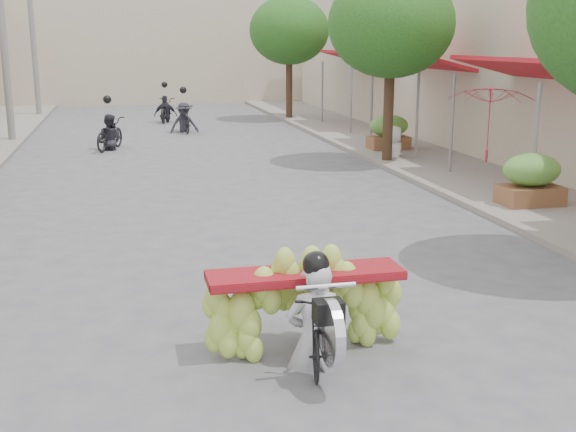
{
  "coord_description": "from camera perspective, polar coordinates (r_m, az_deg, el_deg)",
  "views": [
    {
      "loc": [
        -1.8,
        -4.8,
        3.33
      ],
      "look_at": [
        0.28,
        4.18,
        1.1
      ],
      "focal_mm": 45.0,
      "sensor_mm": 36.0,
      "label": 1
    }
  ],
  "objects": [
    {
      "name": "far_building",
      "position": [
        42.84,
        -10.97,
        13.61
      ],
      "size": [
        20.0,
        6.0,
        7.0
      ],
      "primitive_type": "cube",
      "color": "#BAAB93",
      "rests_on": "ground"
    },
    {
      "name": "utility_pole_far",
      "position": [
        26.06,
        -21.7,
        14.22
      ],
      "size": [
        0.6,
        0.24,
        8.0
      ],
      "color": "slate",
      "rests_on": "ground"
    },
    {
      "name": "street_tree_far",
      "position": [
        31.64,
        0.09,
        14.44
      ],
      "size": [
        3.4,
        3.4,
        5.25
      ],
      "color": "#3A2719",
      "rests_on": "ground"
    },
    {
      "name": "utility_pole_back",
      "position": [
        34.99,
        -19.57,
        14.0
      ],
      "size": [
        0.6,
        0.24,
        8.0
      ],
      "color": "slate",
      "rests_on": "ground"
    },
    {
      "name": "sidewalk_right",
      "position": [
        21.92,
        10.81,
        4.79
      ],
      "size": [
        4.0,
        60.0,
        0.12
      ],
      "primitive_type": "cube",
      "color": "gray",
      "rests_on": "ground"
    },
    {
      "name": "bg_motorbike_a",
      "position": [
        23.5,
        -13.98,
        6.85
      ],
      "size": [
        1.28,
        1.89,
        1.95
      ],
      "color": "black",
      "rests_on": "ground"
    },
    {
      "name": "bg_motorbike_c",
      "position": [
        31.16,
        -9.68,
        8.72
      ],
      "size": [
        1.07,
        1.86,
        1.95
      ],
      "color": "black",
      "rests_on": "ground"
    },
    {
      "name": "produce_crate_far",
      "position": [
        22.44,
        7.97,
        6.79
      ],
      "size": [
        1.2,
        0.88,
        1.16
      ],
      "color": "brown",
      "rests_on": "ground"
    },
    {
      "name": "market_umbrella",
      "position": [
        16.26,
        15.8,
        10.01
      ],
      "size": [
        2.4,
        2.4,
        1.7
      ],
      "rotation": [
        0.0,
        0.0,
        -0.35
      ],
      "color": "#AF1735",
      "rests_on": "ground"
    },
    {
      "name": "street_tree_mid",
      "position": [
        20.14,
        8.16,
        14.77
      ],
      "size": [
        3.4,
        3.4,
        5.25
      ],
      "color": "#3A2719",
      "rests_on": "ground"
    },
    {
      "name": "produce_crate_mid",
      "position": [
        15.32,
        18.67,
        3.05
      ],
      "size": [
        1.2,
        0.88,
        1.16
      ],
      "color": "brown",
      "rests_on": "ground"
    },
    {
      "name": "banana_motorbike",
      "position": [
        7.68,
        1.76,
        -6.31
      ],
      "size": [
        2.2,
        1.76,
        2.13
      ],
      "color": "black",
      "rests_on": "ground"
    },
    {
      "name": "bg_motorbike_b",
      "position": [
        27.51,
        -8.24,
        8.25
      ],
      "size": [
        1.11,
        1.91,
        1.95
      ],
      "color": "black",
      "rests_on": "ground"
    },
    {
      "name": "pedestrian",
      "position": [
        20.89,
        8.38,
        7.07
      ],
      "size": [
        1.01,
        0.9,
        1.76
      ],
      "rotation": [
        0.0,
        0.0,
        3.69
      ],
      "color": "white",
      "rests_on": "ground"
    }
  ]
}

